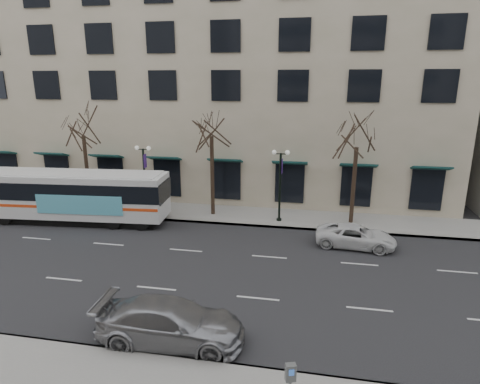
% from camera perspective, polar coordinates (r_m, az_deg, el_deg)
% --- Properties ---
extents(ground, '(160.00, 160.00, 0.00)m').
position_cam_1_polar(ground, '(22.39, -9.56, -10.53)').
color(ground, black).
rests_on(ground, ground).
extents(sidewalk_far, '(80.00, 4.00, 0.15)m').
position_cam_1_polar(sidewalk_far, '(29.52, 5.70, -3.66)').
color(sidewalk_far, gray).
rests_on(sidewalk_far, ground).
extents(building_hotel, '(40.00, 20.00, 24.00)m').
position_cam_1_polar(building_hotel, '(40.90, -2.56, 18.72)').
color(building_hotel, tan).
rests_on(building_hotel, ground).
extents(tree_far_left, '(3.60, 3.60, 8.34)m').
position_cam_1_polar(tree_far_left, '(32.68, -21.55, 9.14)').
color(tree_far_left, black).
rests_on(tree_far_left, ground).
extents(tree_far_mid, '(3.60, 3.60, 8.55)m').
position_cam_1_polar(tree_far_mid, '(28.66, -4.11, 9.82)').
color(tree_far_mid, black).
rests_on(tree_far_mid, ground).
extents(tree_far_right, '(3.60, 3.60, 8.06)m').
position_cam_1_polar(tree_far_right, '(27.92, 16.39, 8.08)').
color(tree_far_right, black).
rests_on(tree_far_right, ground).
extents(lamp_post_left, '(1.22, 0.45, 5.21)m').
position_cam_1_polar(lamp_post_left, '(30.41, -13.40, 2.19)').
color(lamp_post_left, black).
rests_on(lamp_post_left, ground).
extents(lamp_post_right, '(1.22, 0.45, 5.21)m').
position_cam_1_polar(lamp_post_right, '(27.93, 5.73, 1.36)').
color(lamp_post_right, black).
rests_on(lamp_post_right, ground).
extents(city_bus, '(13.43, 3.94, 3.59)m').
position_cam_1_polar(city_bus, '(30.63, -22.41, -0.38)').
color(city_bus, silver).
rests_on(city_bus, ground).
extents(silver_car, '(5.80, 2.51, 1.66)m').
position_cam_1_polar(silver_car, '(16.38, -9.82, -17.78)').
color(silver_car, '#95969C').
rests_on(silver_car, ground).
extents(white_pickup, '(4.93, 2.63, 1.32)m').
position_cam_1_polar(white_pickup, '(25.43, 16.13, -6.06)').
color(white_pickup, silver).
rests_on(white_pickup, ground).
extents(pay_station, '(0.36, 0.29, 1.47)m').
position_cam_1_polar(pay_station, '(13.34, 7.18, -24.52)').
color(pay_station, slate).
rests_on(pay_station, sidewalk_near).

